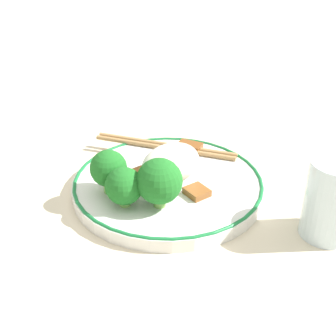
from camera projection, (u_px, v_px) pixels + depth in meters
ground_plane at (168, 192)px, 0.65m from camera, size 3.00×3.00×0.00m
plate at (168, 185)px, 0.64m from camera, size 0.26×0.26×0.02m
rice_mound at (170, 163)px, 0.63m from camera, size 0.09×0.07×0.05m
broccoli_back_left at (109, 169)px, 0.60m from camera, size 0.05×0.05×0.06m
broccoli_back_center at (127, 188)px, 0.57m from camera, size 0.05×0.05×0.05m
broccoli_back_right at (159, 181)px, 0.57m from camera, size 0.06×0.06×0.06m
meat_near_front at (190, 146)px, 0.71m from camera, size 0.03×0.04×0.01m
meat_near_left at (179, 159)px, 0.68m from camera, size 0.02×0.03×0.01m
meat_near_right at (196, 192)px, 0.61m from camera, size 0.03×0.03×0.01m
meat_near_back at (144, 174)px, 0.64m from camera, size 0.03×0.03×0.01m
chopsticks at (165, 146)px, 0.72m from camera, size 0.11×0.21×0.01m
drinking_glass at (332, 199)px, 0.54m from camera, size 0.06×0.06×0.10m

